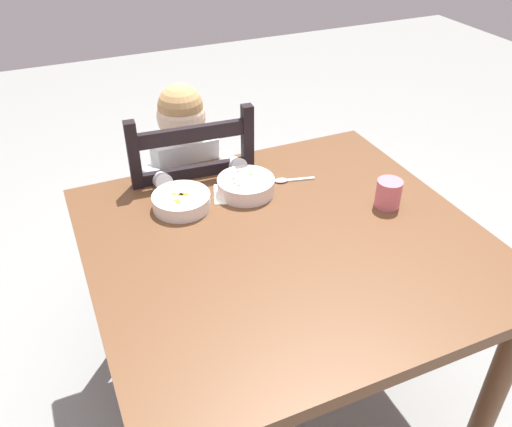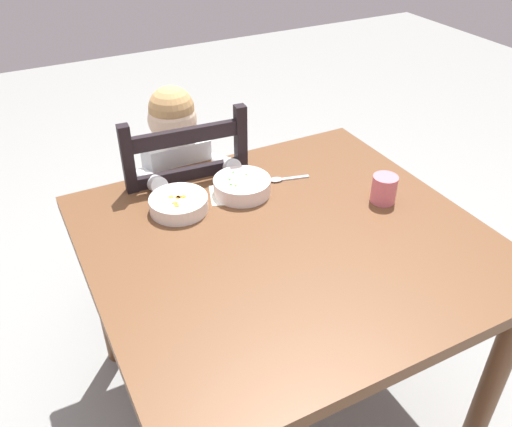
{
  "view_description": "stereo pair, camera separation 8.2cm",
  "coord_description": "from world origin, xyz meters",
  "px_view_note": "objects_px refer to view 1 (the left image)",
  "views": [
    {
      "loc": [
        -0.56,
        -1.07,
        1.63
      ],
      "look_at": [
        -0.06,
        0.08,
        0.76
      ],
      "focal_mm": 37.32,
      "sensor_mm": 36.0,
      "label": 1
    },
    {
      "loc": [
        -0.64,
        -1.04,
        1.63
      ],
      "look_at": [
        -0.06,
        0.08,
        0.76
      ],
      "focal_mm": 37.32,
      "sensor_mm": 36.0,
      "label": 2
    }
  ],
  "objects_px": {
    "child_figure": "(188,174)",
    "spoon": "(287,180)",
    "dining_table": "(285,265)",
    "bowl_of_carrots": "(181,201)",
    "drinking_cup": "(388,193)",
    "bowl_of_peas": "(246,185)",
    "dining_chair": "(190,215)"
  },
  "relations": [
    {
      "from": "bowl_of_carrots",
      "to": "spoon",
      "type": "xyz_separation_m",
      "value": [
        0.37,
        0.01,
        -0.02
      ]
    },
    {
      "from": "spoon",
      "to": "drinking_cup",
      "type": "distance_m",
      "value": 0.34
    },
    {
      "from": "dining_chair",
      "to": "spoon",
      "type": "height_order",
      "value": "dining_chair"
    },
    {
      "from": "dining_chair",
      "to": "child_figure",
      "type": "height_order",
      "value": "child_figure"
    },
    {
      "from": "child_figure",
      "to": "spoon",
      "type": "bearing_deg",
      "value": -47.31
    },
    {
      "from": "bowl_of_peas",
      "to": "bowl_of_carrots",
      "type": "distance_m",
      "value": 0.22
    },
    {
      "from": "spoon",
      "to": "dining_table",
      "type": "bearing_deg",
      "value": -116.59
    },
    {
      "from": "child_figure",
      "to": "spoon",
      "type": "xyz_separation_m",
      "value": [
        0.26,
        -0.28,
        0.07
      ]
    },
    {
      "from": "dining_table",
      "to": "child_figure",
      "type": "bearing_deg",
      "value": 102.03
    },
    {
      "from": "bowl_of_carrots",
      "to": "spoon",
      "type": "height_order",
      "value": "bowl_of_carrots"
    },
    {
      "from": "drinking_cup",
      "to": "bowl_of_carrots",
      "type": "bearing_deg",
      "value": 157.33
    },
    {
      "from": "dining_table",
      "to": "drinking_cup",
      "type": "bearing_deg",
      "value": 4.06
    },
    {
      "from": "dining_table",
      "to": "dining_chair",
      "type": "relative_size",
      "value": 1.17
    },
    {
      "from": "child_figure",
      "to": "bowl_of_carrots",
      "type": "height_order",
      "value": "child_figure"
    },
    {
      "from": "child_figure",
      "to": "bowl_of_peas",
      "type": "xyz_separation_m",
      "value": [
        0.11,
        -0.29,
        0.09
      ]
    },
    {
      "from": "child_figure",
      "to": "bowl_of_peas",
      "type": "height_order",
      "value": "child_figure"
    },
    {
      "from": "dining_chair",
      "to": "bowl_of_peas",
      "type": "distance_m",
      "value": 0.42
    },
    {
      "from": "bowl_of_carrots",
      "to": "drinking_cup",
      "type": "bearing_deg",
      "value": -22.67
    },
    {
      "from": "child_figure",
      "to": "spoon",
      "type": "distance_m",
      "value": 0.39
    },
    {
      "from": "child_figure",
      "to": "bowl_of_peas",
      "type": "distance_m",
      "value": 0.32
    },
    {
      "from": "bowl_of_peas",
      "to": "spoon",
      "type": "distance_m",
      "value": 0.15
    },
    {
      "from": "dining_table",
      "to": "bowl_of_peas",
      "type": "distance_m",
      "value": 0.3
    },
    {
      "from": "spoon",
      "to": "drinking_cup",
      "type": "height_order",
      "value": "drinking_cup"
    },
    {
      "from": "drinking_cup",
      "to": "child_figure",
      "type": "bearing_deg",
      "value": 131.76
    },
    {
      "from": "dining_table",
      "to": "dining_chair",
      "type": "xyz_separation_m",
      "value": [
        -0.12,
        0.57,
        -0.15
      ]
    },
    {
      "from": "dining_chair",
      "to": "bowl_of_carrots",
      "type": "distance_m",
      "value": 0.42
    },
    {
      "from": "drinking_cup",
      "to": "bowl_of_peas",
      "type": "bearing_deg",
      "value": 146.58
    },
    {
      "from": "child_figure",
      "to": "drinking_cup",
      "type": "bearing_deg",
      "value": -48.24
    },
    {
      "from": "dining_table",
      "to": "bowl_of_carrots",
      "type": "bearing_deg",
      "value": 130.04
    },
    {
      "from": "spoon",
      "to": "bowl_of_peas",
      "type": "bearing_deg",
      "value": -176.41
    },
    {
      "from": "bowl_of_peas",
      "to": "dining_chair",
      "type": "bearing_deg",
      "value": 110.37
    },
    {
      "from": "bowl_of_peas",
      "to": "bowl_of_carrots",
      "type": "height_order",
      "value": "bowl_of_peas"
    }
  ]
}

